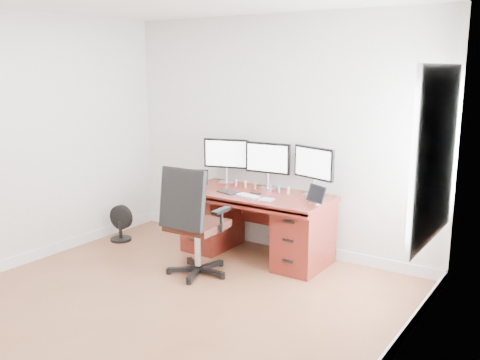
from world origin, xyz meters
The scene contains 21 objects.
ground centered at (0.00, 0.00, 0.00)m, with size 4.50×4.50×0.00m, color brown.
back_wall centered at (0.00, 2.25, 1.35)m, with size 4.00×0.10×2.70m, color silver.
right_wall centered at (2.00, 0.11, 1.35)m, with size 0.10×4.50×2.70m.
desk centered at (0.00, 1.83, 0.40)m, with size 1.70×0.80×0.75m.
office_chair centered at (-0.23, 1.00, 0.38)m, with size 0.67×0.64×1.16m.
floor_fan centered at (-1.70, 1.37, 0.22)m, with size 0.31×0.26×0.45m.
monitor_left centered at (-0.58, 2.07, 1.09)m, with size 0.54×0.19×0.53m.
monitor_center centered at (0.00, 2.07, 1.09)m, with size 0.55×0.15×0.53m.
monitor_right centered at (0.58, 2.07, 1.09)m, with size 0.54×0.20×0.53m.
tablet_left centered at (-0.77, 1.75, 0.84)m, with size 0.25×0.16×0.19m.
tablet_right centered at (0.76, 1.75, 0.84)m, with size 0.25×0.16×0.19m.
keyboard centered at (0.03, 1.62, 0.76)m, with size 0.27×0.11×0.01m, color white.
trackpad centered at (0.27, 1.60, 0.76)m, with size 0.14×0.14×0.01m, color #B7BABE.
drawing_tablet centered at (-0.26, 1.66, 0.76)m, with size 0.24×0.15×0.01m, color black.
phone centered at (0.02, 1.79, 0.76)m, with size 0.12×0.06×0.01m, color black.
figurine_pink centered at (-0.35, 1.95, 0.80)m, with size 0.03×0.03×0.08m.
figurine_orange centered at (-0.23, 1.95, 0.80)m, with size 0.03×0.03×0.08m.
figurine_brown centered at (-0.09, 1.95, 0.80)m, with size 0.03×0.03×0.08m.
figurine_purple centered at (0.11, 1.95, 0.80)m, with size 0.03×0.03×0.08m.
figurine_blue centered at (0.22, 1.95, 0.80)m, with size 0.03×0.03×0.08m.
figurine_yellow centered at (0.34, 1.95, 0.80)m, with size 0.03×0.03×0.08m.
Camera 1 is at (3.06, -3.09, 2.13)m, focal length 40.00 mm.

